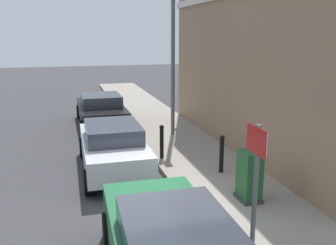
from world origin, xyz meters
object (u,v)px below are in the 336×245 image
Objects in this scene: utility_cabinet at (249,178)px; car_black at (101,109)px; bollard_near_cabinet at (222,153)px; street_sign at (256,173)px; car_silver at (113,146)px; bollard_far_kerb at (162,140)px; lamppost at (173,49)px.

car_black is at bearing 105.84° from utility_cabinet.
bollard_near_cabinet is 0.45× the size of street_sign.
street_sign is at bearing -106.36° from bollard_near_cabinet.
street_sign is (-1.11, -3.79, 0.96)m from bollard_near_cabinet.
car_black is 1.86× the size of street_sign.
utility_cabinet is (2.66, -3.04, -0.06)m from car_silver.
car_silver is 5.41m from street_sign.
car_silver is at bearing 155.18° from bollard_near_cabinet.
bollard_far_kerb is at bearing -166.95° from car_black.
utility_cabinet is at bearing 63.49° from street_sign.
bollard_far_kerb is (1.29, -5.30, 0.00)m from car_black.
street_sign is 8.17m from lamppost.
car_silver is at bearing 131.22° from utility_cabinet.
car_black is (0.21, 5.59, -0.03)m from car_silver.
bollard_far_kerb is (1.50, 0.29, -0.03)m from car_silver.
lamppost reaches higher than car_silver.
street_sign reaches higher than car_silver.
bollard_near_cabinet is 4.90m from lamppost.
lamppost is at bearing 83.15° from street_sign.
lamppost is (2.39, -2.71, 2.60)m from car_black.
street_sign reaches higher than utility_cabinet.
lamppost is (2.60, 2.88, 2.57)m from car_silver.
lamppost is (-0.16, 4.16, 2.60)m from bollard_near_cabinet.
car_black is 8.97m from utility_cabinet.
bollard_far_kerb is at bearing 128.72° from bollard_near_cabinet.
lamppost reaches higher than utility_cabinet.
street_sign is (1.65, -5.07, 0.92)m from car_silver.
bollard_far_kerb is 5.45m from street_sign.
utility_cabinet is at bearing -138.42° from car_silver.
utility_cabinet is 1.76m from bollard_near_cabinet.
car_black is at bearing 110.35° from bollard_near_cabinet.
utility_cabinet is at bearing -164.78° from car_black.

